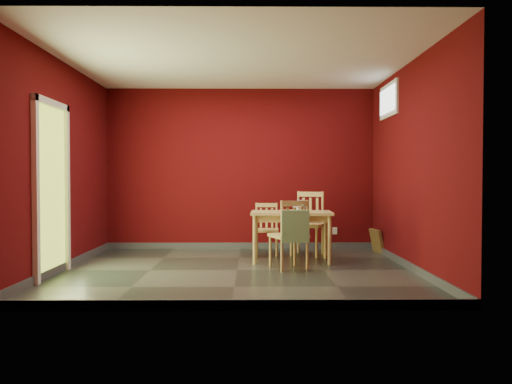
{
  "coord_description": "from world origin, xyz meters",
  "views": [
    {
      "loc": [
        0.19,
        -6.43,
        1.18
      ],
      "look_at": [
        0.25,
        0.45,
        1.0
      ],
      "focal_mm": 35.0,
      "sensor_mm": 36.0,
      "label": 1
    }
  ],
  "objects_px": {
    "picture_frame": "(377,241)",
    "tote_bag": "(295,226)",
    "chair_far_left": "(266,228)",
    "dining_table": "(291,218)",
    "cat": "(299,204)",
    "chair_near": "(290,234)",
    "chair_far_right": "(308,223)"
  },
  "relations": [
    {
      "from": "tote_bag",
      "to": "chair_far_left",
      "type": "bearing_deg",
      "value": 102.27
    },
    {
      "from": "chair_far_right",
      "to": "picture_frame",
      "type": "relative_size",
      "value": 2.52
    },
    {
      "from": "dining_table",
      "to": "cat",
      "type": "distance_m",
      "value": 0.22
    },
    {
      "from": "chair_near",
      "to": "tote_bag",
      "type": "distance_m",
      "value": 0.25
    },
    {
      "from": "dining_table",
      "to": "tote_bag",
      "type": "distance_m",
      "value": 0.83
    },
    {
      "from": "chair_near",
      "to": "picture_frame",
      "type": "bearing_deg",
      "value": 43.66
    },
    {
      "from": "chair_far_left",
      "to": "picture_frame",
      "type": "distance_m",
      "value": 1.79
    },
    {
      "from": "picture_frame",
      "to": "dining_table",
      "type": "bearing_deg",
      "value": -150.57
    },
    {
      "from": "tote_bag",
      "to": "cat",
      "type": "xyz_separation_m",
      "value": [
        0.13,
        0.87,
        0.23
      ]
    },
    {
      "from": "tote_bag",
      "to": "chair_near",
      "type": "bearing_deg",
      "value": 103.82
    },
    {
      "from": "chair_far_left",
      "to": "cat",
      "type": "xyz_separation_m",
      "value": [
        0.45,
        -0.61,
        0.4
      ]
    },
    {
      "from": "chair_far_right",
      "to": "chair_near",
      "type": "height_order",
      "value": "chair_far_right"
    },
    {
      "from": "chair_far_left",
      "to": "chair_far_right",
      "type": "distance_m",
      "value": 0.65
    },
    {
      "from": "chair_far_right",
      "to": "chair_near",
      "type": "xyz_separation_m",
      "value": [
        -0.37,
        -1.2,
        -0.04
      ]
    },
    {
      "from": "dining_table",
      "to": "chair_far_left",
      "type": "height_order",
      "value": "chair_far_left"
    },
    {
      "from": "tote_bag",
      "to": "dining_table",
      "type": "bearing_deg",
      "value": 88.87
    },
    {
      "from": "dining_table",
      "to": "chair_far_right",
      "type": "bearing_deg",
      "value": 62.4
    },
    {
      "from": "chair_near",
      "to": "cat",
      "type": "xyz_separation_m",
      "value": [
        0.18,
        0.66,
        0.35
      ]
    },
    {
      "from": "chair_far_right",
      "to": "cat",
      "type": "xyz_separation_m",
      "value": [
        -0.19,
        -0.54,
        0.31
      ]
    },
    {
      "from": "chair_near",
      "to": "chair_far_right",
      "type": "bearing_deg",
      "value": 72.85
    },
    {
      "from": "cat",
      "to": "picture_frame",
      "type": "distance_m",
      "value": 1.65
    },
    {
      "from": "dining_table",
      "to": "chair_far_left",
      "type": "distance_m",
      "value": 0.76
    },
    {
      "from": "tote_bag",
      "to": "picture_frame",
      "type": "height_order",
      "value": "tote_bag"
    },
    {
      "from": "chair_far_left",
      "to": "dining_table",
      "type": "bearing_deg",
      "value": -62.5
    },
    {
      "from": "chair_far_right",
      "to": "cat",
      "type": "distance_m",
      "value": 0.65
    },
    {
      "from": "dining_table",
      "to": "chair_far_left",
      "type": "relative_size",
      "value": 1.46
    },
    {
      "from": "tote_bag",
      "to": "picture_frame",
      "type": "relative_size",
      "value": 1.23
    },
    {
      "from": "chair_far_left",
      "to": "chair_near",
      "type": "bearing_deg",
      "value": -77.99
    },
    {
      "from": "chair_far_left",
      "to": "picture_frame",
      "type": "bearing_deg",
      "value": 5.06
    },
    {
      "from": "dining_table",
      "to": "chair_far_right",
      "type": "distance_m",
      "value": 0.67
    },
    {
      "from": "picture_frame",
      "to": "tote_bag",
      "type": "bearing_deg",
      "value": -131.45
    },
    {
      "from": "chair_near",
      "to": "picture_frame",
      "type": "xyz_separation_m",
      "value": [
        1.5,
        1.43,
        -0.28
      ]
    }
  ]
}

